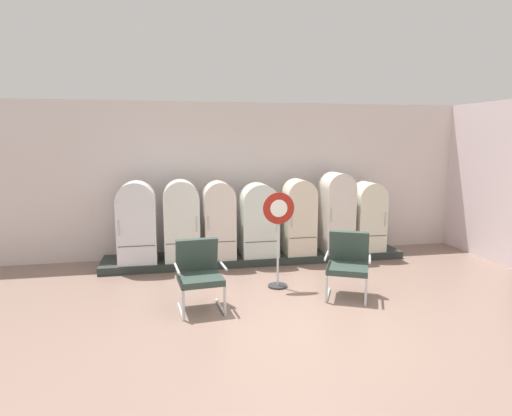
{
  "coord_description": "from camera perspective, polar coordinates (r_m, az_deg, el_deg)",
  "views": [
    {
      "loc": [
        -1.67,
        -5.31,
        2.43
      ],
      "look_at": [
        -0.05,
        2.75,
        1.11
      ],
      "focal_mm": 30.67,
      "sensor_mm": 36.0,
      "label": 1
    }
  ],
  "objects": [
    {
      "name": "refrigerator_6",
      "position": [
        9.29,
        14.24,
        -0.73
      ],
      "size": [
        0.59,
        0.72,
        1.4
      ],
      "color": "silver",
      "rests_on": "display_plinth"
    },
    {
      "name": "refrigerator_1",
      "position": [
        8.35,
        -9.71,
        -1.27
      ],
      "size": [
        0.65,
        0.66,
        1.51
      ],
      "color": "white",
      "rests_on": "display_plinth"
    },
    {
      "name": "refrigerator_4",
      "position": [
        8.7,
        5.62,
        -0.84
      ],
      "size": [
        0.58,
        0.61,
        1.49
      ],
      "color": "beige",
      "rests_on": "display_plinth"
    },
    {
      "name": "side_wall_right",
      "position": [
        10.07,
        27.66,
        3.12
      ],
      "size": [
        0.16,
        2.2,
        3.15
      ],
      "color": "silver",
      "rests_on": "ground"
    },
    {
      "name": "display_plinth",
      "position": [
        8.82,
        -0.05,
        -6.4
      ],
      "size": [
        5.94,
        0.95,
        0.14
      ],
      "primitive_type": "cube",
      "color": "#2B322E",
      "rests_on": "ground"
    },
    {
      "name": "refrigerator_5",
      "position": [
        8.99,
        10.42,
        -0.2
      ],
      "size": [
        0.58,
        0.7,
        1.61
      ],
      "color": "silver",
      "rests_on": "display_plinth"
    },
    {
      "name": "back_wall",
      "position": [
        9.16,
        -0.83,
        3.83
      ],
      "size": [
        11.76,
        0.12,
        3.15
      ],
      "color": "silver",
      "rests_on": "ground"
    },
    {
      "name": "armchair_right",
      "position": [
        6.93,
        11.91,
        -6.81
      ],
      "size": [
        0.85,
        0.87,
        1.0
      ],
      "color": "silver",
      "rests_on": "ground"
    },
    {
      "name": "armchair_left",
      "position": [
        6.36,
        -7.43,
        -8.14
      ],
      "size": [
        0.73,
        0.73,
        1.0
      ],
      "color": "silver",
      "rests_on": "ground"
    },
    {
      "name": "sign_stand",
      "position": [
        7.11,
        2.92,
        -3.95
      ],
      "size": [
        0.51,
        0.32,
        1.58
      ],
      "color": "#2D2D30",
      "rests_on": "ground"
    },
    {
      "name": "ground",
      "position": [
        6.09,
        5.75,
        -14.75
      ],
      "size": [
        12.0,
        10.0,
        0.05
      ],
      "primitive_type": "cube",
      "color": "#84695D"
    },
    {
      "name": "refrigerator_2",
      "position": [
        8.39,
        -4.83,
        -1.24
      ],
      "size": [
        0.58,
        0.62,
        1.48
      ],
      "color": "silver",
      "rests_on": "display_plinth"
    },
    {
      "name": "refrigerator_3",
      "position": [
        8.54,
        0.35,
        -1.29
      ],
      "size": [
        0.7,
        0.67,
        1.42
      ],
      "color": "silver",
      "rests_on": "display_plinth"
    },
    {
      "name": "refrigerator_0",
      "position": [
        8.36,
        -15.29,
        -1.52
      ],
      "size": [
        0.7,
        0.64,
        1.5
      ],
      "color": "white",
      "rests_on": "display_plinth"
    }
  ]
}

